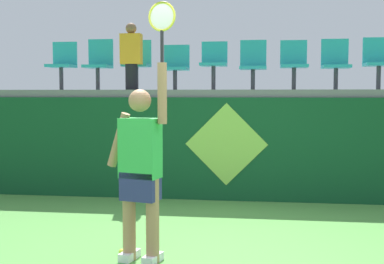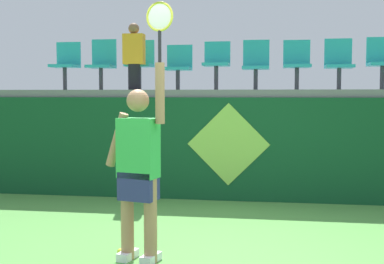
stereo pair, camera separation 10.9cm
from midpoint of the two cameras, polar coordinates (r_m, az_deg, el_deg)
The scene contains 16 objects.
ground_plane at distance 5.23m, azimuth 2.83°, elevation -14.10°, with size 40.00×40.00×0.00m, color #519342.
court_back_wall at distance 7.89m, azimuth 5.00°, elevation -1.91°, with size 10.72×0.20×1.60m, color #0F4223.
spectator_platform at distance 9.06m, azimuth 5.53°, elevation 4.33°, with size 10.72×2.53×0.12m, color slate.
tennis_player at distance 4.98m, azimuth -5.38°, elevation -3.81°, with size 0.74×0.35×2.52m.
tennis_ball at distance 5.39m, azimuth -7.49°, elevation -13.22°, with size 0.07×0.07×0.07m, color #D1E533.
stadium_chair_0 at distance 9.26m, azimuth -13.65°, elevation 7.61°, with size 0.44×0.42×0.85m.
stadium_chair_1 at distance 9.04m, azimuth -9.73°, elevation 7.80°, with size 0.44×0.42×0.89m.
stadium_chair_2 at distance 8.85m, azimuth -5.49°, elevation 7.91°, with size 0.44×0.42×0.87m.
stadium_chair_3 at distance 8.70m, azimuth -1.16°, elevation 7.56°, with size 0.44×0.42×0.78m.
stadium_chair_4 at distance 8.61m, azimuth 3.16°, elevation 7.93°, with size 0.44×0.42×0.82m.
stadium_chair_5 at distance 8.58m, azimuth 7.58°, elevation 7.74°, with size 0.44×0.42×0.84m.
stadium_chair_6 at distance 8.59m, azimuth 12.09°, elevation 7.74°, with size 0.44×0.42×0.83m.
stadium_chair_7 at distance 8.66m, azimuth 16.55°, elevation 7.61°, with size 0.44×0.42×0.84m.
stadium_chair_8 at distance 8.77m, azimuth 20.92°, elevation 7.60°, with size 0.44×0.42×0.86m.
spectator_0 at distance 8.45m, azimuth -6.18°, elevation 8.56°, with size 0.34×0.20×1.09m.
wall_signage_mount at distance 7.92m, azimuth 4.49°, elevation -7.72°, with size 1.27×0.01×1.52m.
Camera 2 is at (0.56, -4.93, 1.65)m, focal length 47.35 mm.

